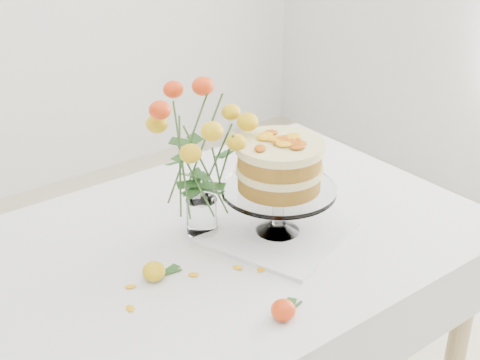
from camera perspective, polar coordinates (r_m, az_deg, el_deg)
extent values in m
cube|color=tan|center=(1.72, -2.53, -5.95)|extent=(1.40, 0.90, 0.04)
cylinder|color=tan|center=(2.12, 18.11, -12.93)|extent=(0.06, 0.06, 0.71)
cylinder|color=tan|center=(2.50, 4.32, -4.80)|extent=(0.06, 0.06, 0.71)
cube|color=white|center=(1.71, -2.55, -5.31)|extent=(1.42, 0.92, 0.01)
cube|color=white|center=(2.10, -9.79, -2.33)|extent=(1.42, 0.01, 0.20)
cube|color=white|center=(2.19, 12.80, -1.39)|extent=(0.01, 0.92, 0.20)
cube|color=white|center=(1.74, 3.22, -4.45)|extent=(0.41, 0.41, 0.01)
cylinder|color=white|center=(1.70, 3.28, -2.36)|extent=(0.03, 0.03, 0.09)
cylinder|color=white|center=(1.68, 3.33, -0.79)|extent=(0.29, 0.29, 0.01)
cylinder|color=brown|center=(1.66, 3.35, 0.03)|extent=(0.27, 0.27, 0.04)
cylinder|color=#EBE598|center=(1.65, 3.38, 0.96)|extent=(0.28, 0.28, 0.02)
cylinder|color=brown|center=(1.64, 3.41, 1.90)|extent=(0.27, 0.27, 0.04)
cylinder|color=#EBE598|center=(1.62, 3.44, 2.89)|extent=(0.29, 0.29, 0.02)
cylinder|color=white|center=(1.74, -3.22, -4.51)|extent=(0.06, 0.06, 0.01)
cylinder|color=white|center=(1.71, -3.26, -3.06)|extent=(0.08, 0.08, 0.09)
ellipsoid|color=yellow|center=(1.57, -7.37, -7.73)|extent=(0.05, 0.05, 0.05)
cylinder|color=#2D5220|center=(1.59, -6.06, -7.97)|extent=(0.06, 0.01, 0.01)
ellipsoid|color=red|center=(1.44, 3.70, -11.01)|extent=(0.05, 0.05, 0.05)
cylinder|color=#2D5220|center=(1.48, 4.54, -10.92)|extent=(0.06, 0.02, 0.01)
ellipsoid|color=#FFB010|center=(1.58, -4.00, -8.08)|extent=(0.03, 0.02, 0.00)
ellipsoid|color=#FFB010|center=(1.60, -0.20, -7.49)|extent=(0.03, 0.02, 0.00)
ellipsoid|color=#FFB010|center=(1.60, 1.83, -7.63)|extent=(0.03, 0.02, 0.00)
ellipsoid|color=#FFB010|center=(1.56, -9.35, -8.97)|extent=(0.03, 0.02, 0.00)
ellipsoid|color=#FFB010|center=(1.50, -9.36, -10.77)|extent=(0.03, 0.02, 0.00)
ellipsoid|color=#FFB010|center=(1.82, 6.64, -3.11)|extent=(0.03, 0.02, 0.00)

